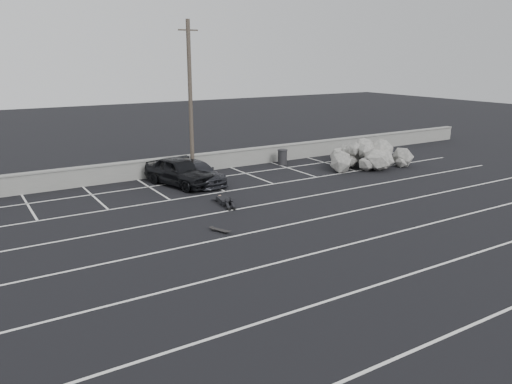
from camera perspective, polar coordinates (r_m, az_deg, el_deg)
ground at (r=18.01m, az=7.40°, el=-6.79°), size 120.00×120.00×0.00m
seawall at (r=29.55m, az=-9.89°, el=2.97°), size 50.00×0.45×1.06m
stall_lines at (r=21.34m, az=-0.23°, el=-3.09°), size 36.00×20.05×0.01m
car_left at (r=27.05m, az=-8.73°, el=2.34°), size 2.97×4.78×1.52m
car_right at (r=27.31m, az=-6.83°, el=2.21°), size 2.27×4.40×1.22m
utility_pole at (r=28.70m, az=-7.51°, el=10.47°), size 1.16×0.23×8.67m
trash_bin at (r=31.96m, az=3.04°, el=4.01°), size 0.86×0.86×0.99m
riprap_pile at (r=31.94m, az=12.50°, el=3.77°), size 5.83×4.35×1.37m
person at (r=23.62m, az=-3.76°, el=-0.68°), size 1.88×2.86×0.50m
skateboard at (r=19.82m, az=-4.14°, el=-4.37°), size 0.51×0.82×0.10m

